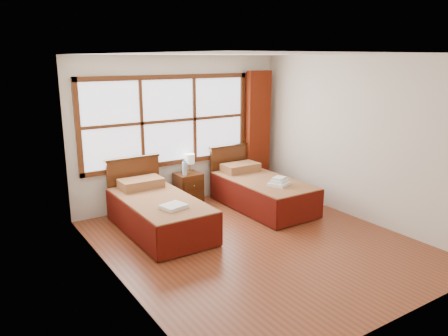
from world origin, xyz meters
TOP-DOWN VIEW (x-y plane):
  - floor at (0.00, 0.00)m, footprint 4.50×4.50m
  - ceiling at (0.00, 0.00)m, footprint 4.50×4.50m
  - wall_back at (0.00, 2.25)m, footprint 4.00×0.00m
  - wall_left at (-2.00, 0.00)m, footprint 0.00×4.50m
  - wall_right at (2.00, 0.00)m, footprint 0.00×4.50m
  - window at (-0.25, 2.21)m, footprint 3.16×0.06m
  - curtain at (1.60, 2.11)m, footprint 0.50×0.16m
  - bed_left at (-0.96, 1.20)m, footprint 1.00×2.02m
  - bed_right at (0.99, 1.20)m, footprint 0.99×2.01m
  - nightstand at (-0.01, 1.99)m, footprint 0.43×0.43m
  - towels_left at (-0.97, 0.66)m, footprint 0.38×0.35m
  - towels_right at (1.01, 0.73)m, footprint 0.41×0.39m
  - lamp at (0.05, 2.04)m, footprint 0.17×0.17m
  - bottle_near at (-0.12, 1.93)m, footprint 0.07×0.07m
  - bottle_far at (-0.08, 1.97)m, footprint 0.07×0.07m

SIDE VIEW (x-z plane):
  - floor at x=0.00m, z-range 0.00..0.00m
  - nightstand at x=-0.01m, z-range 0.00..0.58m
  - bed_right at x=0.99m, z-range -0.19..0.77m
  - bed_left at x=-0.96m, z-range -0.19..0.78m
  - towels_left at x=-0.97m, z-range 0.52..0.57m
  - towels_right at x=1.01m, z-range 0.50..0.63m
  - bottle_far at x=-0.08m, z-range 0.57..0.81m
  - bottle_near at x=-0.12m, z-range 0.57..0.83m
  - lamp at x=0.05m, z-range 0.65..0.98m
  - curtain at x=1.60m, z-range 0.02..2.32m
  - wall_back at x=0.00m, z-range -0.70..3.30m
  - wall_left at x=-2.00m, z-range -0.95..3.55m
  - wall_right at x=2.00m, z-range -0.95..3.55m
  - window at x=-0.25m, z-range 0.72..2.28m
  - ceiling at x=0.00m, z-range 2.60..2.60m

